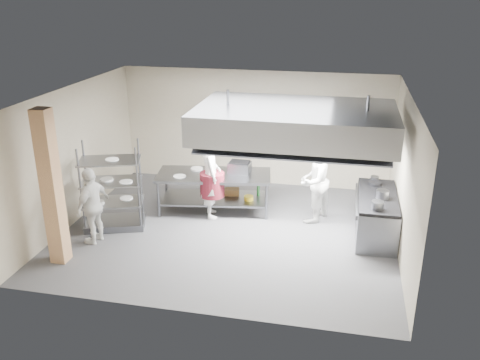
% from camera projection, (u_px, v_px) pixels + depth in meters
% --- Properties ---
extents(floor, '(7.00, 7.00, 0.00)m').
position_uv_depth(floor, '(229.00, 231.00, 11.03)').
color(floor, '#3A3A3C').
rests_on(floor, ground).
extents(ceiling, '(7.00, 7.00, 0.00)m').
position_uv_depth(ceiling, '(228.00, 94.00, 9.95)').
color(ceiling, silver).
rests_on(ceiling, wall_back).
extents(wall_back, '(7.00, 0.00, 7.00)m').
position_uv_depth(wall_back, '(255.00, 128.00, 13.23)').
color(wall_back, tan).
rests_on(wall_back, ground).
extents(wall_left, '(0.00, 6.00, 6.00)m').
position_uv_depth(wall_left, '(74.00, 155.00, 11.17)').
color(wall_left, tan).
rests_on(wall_left, ground).
extents(wall_right, '(0.00, 6.00, 6.00)m').
position_uv_depth(wall_right, '(405.00, 178.00, 9.81)').
color(wall_right, tan).
rests_on(wall_right, ground).
extents(column, '(0.30, 0.30, 3.00)m').
position_uv_depth(column, '(52.00, 188.00, 9.32)').
color(column, '#E3A974').
rests_on(column, floor).
extents(exhaust_hood, '(4.00, 2.50, 0.60)m').
position_uv_depth(exhaust_hood, '(295.00, 122.00, 10.28)').
color(exhaust_hood, gray).
rests_on(exhaust_hood, ceiling).
extents(hood_strip_a, '(1.60, 0.12, 0.04)m').
position_uv_depth(hood_strip_a, '(252.00, 135.00, 10.57)').
color(hood_strip_a, white).
rests_on(hood_strip_a, exhaust_hood).
extents(hood_strip_b, '(1.60, 0.12, 0.04)m').
position_uv_depth(hood_strip_b, '(339.00, 140.00, 10.22)').
color(hood_strip_b, white).
rests_on(hood_strip_b, exhaust_hood).
extents(wall_shelf, '(1.50, 0.28, 0.04)m').
position_uv_depth(wall_shelf, '(324.00, 134.00, 12.73)').
color(wall_shelf, gray).
rests_on(wall_shelf, wall_back).
extents(island, '(2.75, 1.48, 0.91)m').
position_uv_depth(island, '(214.00, 192.00, 11.89)').
color(island, slate).
rests_on(island, floor).
extents(island_worktop, '(2.75, 1.48, 0.06)m').
position_uv_depth(island_worktop, '(214.00, 175.00, 11.74)').
color(island_worktop, gray).
rests_on(island_worktop, island).
extents(island_undershelf, '(2.53, 1.34, 0.04)m').
position_uv_depth(island_undershelf, '(214.00, 198.00, 11.95)').
color(island_undershelf, slate).
rests_on(island_undershelf, island).
extents(pass_rack, '(1.44, 1.10, 1.91)m').
position_uv_depth(pass_rack, '(112.00, 186.00, 10.90)').
color(pass_rack, slate).
rests_on(pass_rack, floor).
extents(cooking_range, '(0.80, 2.00, 0.84)m').
position_uv_depth(cooking_range, '(376.00, 216.00, 10.73)').
color(cooking_range, slate).
rests_on(cooking_range, floor).
extents(range_top, '(0.78, 1.96, 0.06)m').
position_uv_depth(range_top, '(378.00, 197.00, 10.57)').
color(range_top, black).
rests_on(range_top, cooking_range).
extents(chef_head, '(0.71, 0.85, 1.98)m').
position_uv_depth(chef_head, '(210.00, 176.00, 11.41)').
color(chef_head, white).
rests_on(chef_head, floor).
extents(chef_line, '(1.02, 1.13, 1.90)m').
position_uv_depth(chef_line, '(313.00, 181.00, 11.21)').
color(chef_line, silver).
rests_on(chef_line, floor).
extents(chef_plating, '(0.57, 1.00, 1.61)m').
position_uv_depth(chef_plating, '(93.00, 206.00, 10.30)').
color(chef_plating, white).
rests_on(chef_plating, floor).
extents(griddle, '(0.51, 0.41, 0.24)m').
position_uv_depth(griddle, '(240.00, 167.00, 11.79)').
color(griddle, gray).
rests_on(griddle, island_worktop).
extents(wicker_basket, '(0.38, 0.29, 0.15)m').
position_uv_depth(wicker_basket, '(232.00, 192.00, 12.07)').
color(wicker_basket, olive).
rests_on(wicker_basket, island_undershelf).
extents(stockpot, '(0.26, 0.26, 0.18)m').
position_uv_depth(stockpot, '(382.00, 194.00, 10.38)').
color(stockpot, gray).
rests_on(stockpot, range_top).
extents(plate_stack, '(0.28, 0.28, 0.05)m').
position_uv_depth(plate_stack, '(113.00, 201.00, 11.03)').
color(plate_stack, white).
rests_on(plate_stack, pass_rack).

